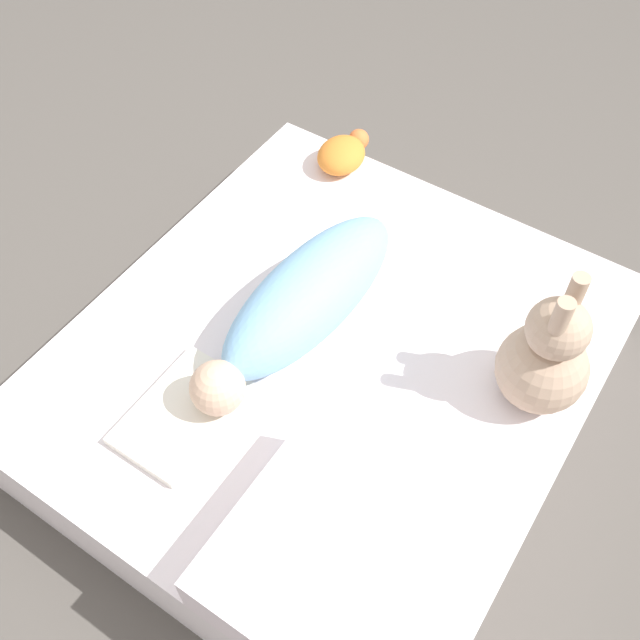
{
  "coord_description": "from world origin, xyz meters",
  "views": [
    {
      "loc": [
        -0.75,
        -0.47,
        1.46
      ],
      "look_at": [
        0.02,
        0.04,
        0.25
      ],
      "focal_mm": 42.0,
      "sensor_mm": 36.0,
      "label": 1
    }
  ],
  "objects_px": {
    "pillow": "(321,555)",
    "swaddled_baby": "(304,300)",
    "turtle_plush": "(343,153)",
    "bunny_plush": "(546,359)"
  },
  "relations": [
    {
      "from": "pillow",
      "to": "turtle_plush",
      "type": "height_order",
      "value": "pillow"
    },
    {
      "from": "swaddled_baby",
      "to": "bunny_plush",
      "type": "height_order",
      "value": "bunny_plush"
    },
    {
      "from": "pillow",
      "to": "bunny_plush",
      "type": "height_order",
      "value": "bunny_plush"
    },
    {
      "from": "turtle_plush",
      "to": "bunny_plush",
      "type": "bearing_deg",
      "value": -118.38
    },
    {
      "from": "pillow",
      "to": "turtle_plush",
      "type": "xyz_separation_m",
      "value": [
        0.88,
        0.52,
        -0.02
      ]
    },
    {
      "from": "bunny_plush",
      "to": "turtle_plush",
      "type": "distance_m",
      "value": 0.77
    },
    {
      "from": "swaddled_baby",
      "to": "turtle_plush",
      "type": "bearing_deg",
      "value": -152.41
    },
    {
      "from": "pillow",
      "to": "swaddled_baby",
      "type": "bearing_deg",
      "value": 37.39
    },
    {
      "from": "swaddled_baby",
      "to": "pillow",
      "type": "height_order",
      "value": "swaddled_baby"
    },
    {
      "from": "bunny_plush",
      "to": "turtle_plush",
      "type": "bearing_deg",
      "value": 61.62
    }
  ]
}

